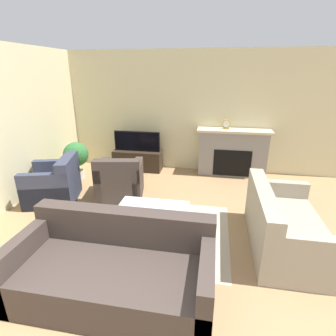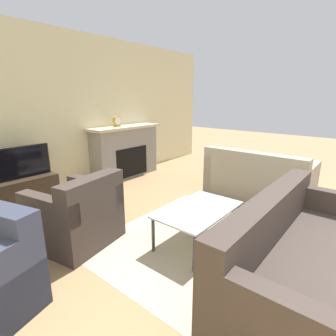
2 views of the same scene
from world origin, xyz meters
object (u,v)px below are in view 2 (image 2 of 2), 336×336
(couch_loveseat, at_px, (257,181))
(coffee_table, at_px, (199,212))
(tv, at_px, (11,164))
(mantel_clock, at_px, (117,121))
(couch_sectional, at_px, (305,264))
(armchair_accent, at_px, (78,218))

(couch_loveseat, distance_m, coffee_table, 1.78)
(tv, height_order, mantel_clock, mantel_clock)
(couch_sectional, relative_size, coffee_table, 2.01)
(mantel_clock, bearing_deg, armchair_accent, -140.97)
(coffee_table, xyz_separation_m, mantel_clock, (1.05, 2.62, 0.78))
(tv, distance_m, armchair_accent, 1.53)
(tv, height_order, couch_sectional, tv)
(couch_sectional, distance_m, coffee_table, 1.15)
(coffee_table, bearing_deg, mantel_clock, 68.09)
(coffee_table, bearing_deg, couch_loveseat, 0.37)
(armchair_accent, distance_m, coffee_table, 1.37)
(couch_sectional, xyz_separation_m, armchair_accent, (-0.74, 2.19, 0.02))
(tv, distance_m, coffee_table, 2.72)
(coffee_table, height_order, mantel_clock, mantel_clock)
(coffee_table, distance_m, mantel_clock, 2.93)
(couch_sectional, bearing_deg, coffee_table, 83.37)
(tv, bearing_deg, couch_loveseat, -42.53)
(couch_loveseat, height_order, armchair_accent, same)
(couch_loveseat, distance_m, armchair_accent, 2.85)
(couch_sectional, xyz_separation_m, mantel_clock, (1.18, 3.75, 0.87))
(couch_loveseat, bearing_deg, coffee_table, 90.37)
(couch_loveseat, relative_size, armchair_accent, 1.69)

